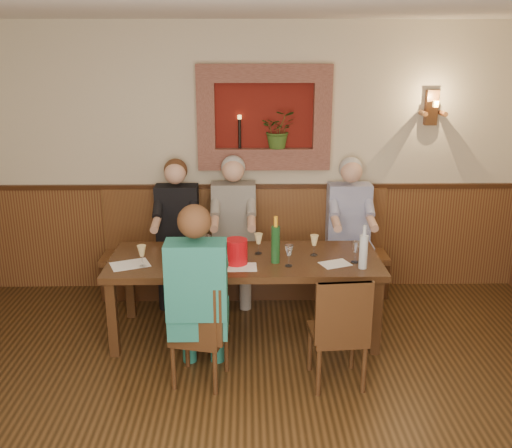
% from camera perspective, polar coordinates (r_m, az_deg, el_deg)
% --- Properties ---
extents(room_shell, '(6.04, 6.04, 2.82)m').
position_cam_1_polar(room_shell, '(2.97, -1.33, 4.37)').
color(room_shell, beige).
rests_on(room_shell, ground).
extents(wainscoting, '(6.02, 6.02, 1.15)m').
position_cam_1_polar(wainscoting, '(3.50, -1.17, -16.83)').
color(wainscoting, '#502716').
rests_on(wainscoting, ground).
extents(wall_niche, '(1.36, 0.30, 1.06)m').
position_cam_1_polar(wall_niche, '(5.89, 1.22, 10.13)').
color(wall_niche, '#5F140D').
rests_on(wall_niche, ground).
extents(wall_sconce, '(0.25, 0.20, 0.35)m').
position_cam_1_polar(wall_sconce, '(6.15, 17.17, 10.97)').
color(wall_sconce, '#502716').
rests_on(wall_sconce, ground).
extents(dining_table, '(2.40, 0.90, 0.75)m').
position_cam_1_polar(dining_table, '(5.11, -1.12, -4.19)').
color(dining_table, '#311B0E').
rests_on(dining_table, ground).
extents(bench, '(3.00, 0.45, 1.11)m').
position_cam_1_polar(bench, '(6.11, -1.08, -3.94)').
color(bench, '#381E0F').
rests_on(bench, ground).
extents(chair_near_left, '(0.47, 0.47, 0.88)m').
position_cam_1_polar(chair_near_left, '(4.60, -5.66, -12.65)').
color(chair_near_left, '#311B0E').
rests_on(chair_near_left, ground).
extents(chair_near_right, '(0.44, 0.44, 0.93)m').
position_cam_1_polar(chair_near_right, '(4.61, 8.11, -12.54)').
color(chair_near_right, '#311B0E').
rests_on(chair_near_right, ground).
extents(person_bench_left, '(0.44, 0.54, 1.46)m').
position_cam_1_polar(person_bench_left, '(5.96, -7.86, -1.82)').
color(person_bench_left, black).
rests_on(person_bench_left, ground).
extents(person_bench_mid, '(0.45, 0.55, 1.50)m').
position_cam_1_polar(person_bench_mid, '(5.91, -2.23, -1.67)').
color(person_bench_mid, '#5F5A57').
rests_on(person_bench_mid, ground).
extents(person_bench_right, '(0.44, 0.54, 1.48)m').
position_cam_1_polar(person_bench_right, '(6.00, 9.27, -1.67)').
color(person_bench_right, navy).
rests_on(person_bench_right, ground).
extents(person_chair_front, '(0.45, 0.55, 1.49)m').
position_cam_1_polar(person_chair_front, '(4.43, -5.75, -8.58)').
color(person_chair_front, '#1A5B5E').
rests_on(person_chair_front, ground).
extents(spittoon_bucket, '(0.22, 0.22, 0.22)m').
position_cam_1_polar(spittoon_bucket, '(4.91, -1.98, -2.78)').
color(spittoon_bucket, red).
rests_on(spittoon_bucket, dining_table).
extents(wine_bottle_green_a, '(0.08, 0.08, 0.42)m').
position_cam_1_polar(wine_bottle_green_a, '(4.92, 1.97, -1.97)').
color(wine_bottle_green_a, '#19471E').
rests_on(wine_bottle_green_a, dining_table).
extents(wine_bottle_green_b, '(0.08, 0.08, 0.38)m').
position_cam_1_polar(wine_bottle_green_b, '(5.20, -6.66, -1.20)').
color(wine_bottle_green_b, '#19471E').
rests_on(wine_bottle_green_b, dining_table).
extents(water_bottle, '(0.09, 0.09, 0.38)m').
position_cam_1_polar(water_bottle, '(4.88, 10.70, -2.66)').
color(water_bottle, silver).
rests_on(water_bottle, dining_table).
extents(tasting_sheet_a, '(0.38, 0.33, 0.00)m').
position_cam_1_polar(tasting_sheet_a, '(5.04, -12.49, -3.98)').
color(tasting_sheet_a, white).
rests_on(tasting_sheet_a, dining_table).
extents(tasting_sheet_b, '(0.29, 0.21, 0.00)m').
position_cam_1_polar(tasting_sheet_b, '(4.87, -1.62, -4.33)').
color(tasting_sheet_b, white).
rests_on(tasting_sheet_b, dining_table).
extents(tasting_sheet_c, '(0.30, 0.26, 0.00)m').
position_cam_1_polar(tasting_sheet_c, '(4.99, 7.92, -3.96)').
color(tasting_sheet_c, white).
rests_on(tasting_sheet_c, dining_table).
extents(tasting_sheet_d, '(0.25, 0.18, 0.00)m').
position_cam_1_polar(tasting_sheet_d, '(4.84, -6.59, -4.58)').
color(tasting_sheet_d, white).
rests_on(tasting_sheet_d, dining_table).
extents(wine_glass_0, '(0.08, 0.08, 0.19)m').
position_cam_1_polar(wine_glass_0, '(4.87, 3.31, -3.17)').
color(wine_glass_0, white).
rests_on(wine_glass_0, dining_table).
extents(wine_glass_1, '(0.08, 0.08, 0.19)m').
position_cam_1_polar(wine_glass_1, '(4.90, -8.05, -3.17)').
color(wine_glass_1, '#EDD68E').
rests_on(wine_glass_1, dining_table).
extents(wine_glass_2, '(0.08, 0.08, 0.19)m').
position_cam_1_polar(wine_glass_2, '(5.12, -4.91, -2.15)').
color(wine_glass_2, white).
rests_on(wine_glass_2, dining_table).
extents(wine_glass_3, '(0.08, 0.08, 0.19)m').
position_cam_1_polar(wine_glass_3, '(5.15, 0.25, -1.98)').
color(wine_glass_3, '#EDD68E').
rests_on(wine_glass_3, dining_table).
extents(wine_glass_4, '(0.08, 0.08, 0.19)m').
position_cam_1_polar(wine_glass_4, '(5.01, 9.89, -2.79)').
color(wine_glass_4, white).
rests_on(wine_glass_4, dining_table).
extents(wine_glass_5, '(0.08, 0.08, 0.19)m').
position_cam_1_polar(wine_glass_5, '(4.90, -1.39, -2.99)').
color(wine_glass_5, '#EDD68E').
rests_on(wine_glass_5, dining_table).
extents(wine_glass_6, '(0.08, 0.08, 0.19)m').
position_cam_1_polar(wine_glass_6, '(4.95, -11.32, -3.16)').
color(wine_glass_6, '#EDD68E').
rests_on(wine_glass_6, dining_table).
extents(wine_glass_7, '(0.08, 0.08, 0.19)m').
position_cam_1_polar(wine_glass_7, '(4.75, -3.87, -3.72)').
color(wine_glass_7, '#EDD68E').
rests_on(wine_glass_7, dining_table).
extents(wine_glass_8, '(0.08, 0.08, 0.19)m').
position_cam_1_polar(wine_glass_8, '(5.13, 5.83, -2.13)').
color(wine_glass_8, '#EDD68E').
rests_on(wine_glass_8, dining_table).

